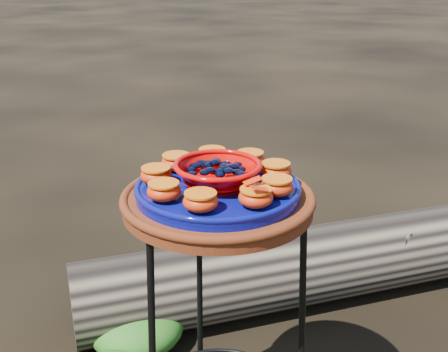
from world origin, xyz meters
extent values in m
cylinder|color=#54280D|center=(0.00, 0.00, 0.72)|extent=(0.43, 0.43, 0.03)
cylinder|color=#031144|center=(0.00, 0.00, 0.75)|extent=(0.37, 0.37, 0.02)
ellipsoid|color=red|center=(0.05, -0.13, 0.78)|extent=(0.07, 0.07, 0.04)
ellipsoid|color=red|center=(0.11, -0.09, 0.78)|extent=(0.07, 0.07, 0.04)
ellipsoid|color=red|center=(0.14, 0.00, 0.78)|extent=(0.07, 0.07, 0.04)
ellipsoid|color=red|center=(0.10, 0.09, 0.78)|extent=(0.07, 0.07, 0.04)
ellipsoid|color=red|center=(0.02, 0.14, 0.78)|extent=(0.07, 0.07, 0.04)
ellipsoid|color=red|center=(-0.07, 0.12, 0.78)|extent=(0.07, 0.07, 0.04)
ellipsoid|color=red|center=(-0.13, 0.05, 0.78)|extent=(0.07, 0.07, 0.04)
ellipsoid|color=red|center=(-0.13, -0.05, 0.78)|extent=(0.07, 0.07, 0.04)
ellipsoid|color=red|center=(-0.07, -0.12, 0.78)|extent=(0.07, 0.07, 0.04)
ellipsoid|color=#286216|center=(-0.16, 0.48, 0.08)|extent=(0.32, 0.32, 0.16)
camera|label=1|loc=(-0.29, -1.12, 1.23)|focal=45.00mm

